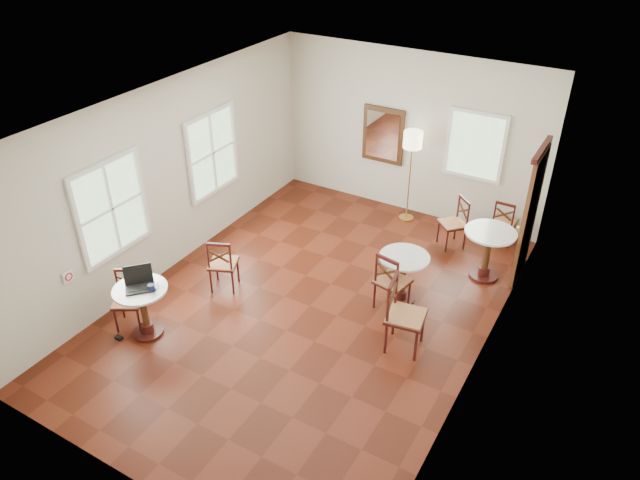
# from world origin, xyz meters

# --- Properties ---
(ground) EXTENTS (7.00, 7.00, 0.00)m
(ground) POSITION_xyz_m (0.00, 0.00, 0.00)
(ground) COLOR #521B0E
(ground) RESTS_ON ground
(room_shell) EXTENTS (5.02, 7.02, 3.01)m
(room_shell) POSITION_xyz_m (-0.06, 0.27, 1.89)
(room_shell) COLOR beige
(room_shell) RESTS_ON ground
(cafe_table_near) EXTENTS (0.73, 0.73, 0.78)m
(cafe_table_near) POSITION_xyz_m (-1.65, -1.66, 0.48)
(cafe_table_near) COLOR #3F130F
(cafe_table_near) RESTS_ON ground
(cafe_table_mid) EXTENTS (0.74, 0.74, 0.78)m
(cafe_table_mid) POSITION_xyz_m (1.11, 0.83, 0.48)
(cafe_table_mid) COLOR #3F130F
(cafe_table_mid) RESTS_ON ground
(cafe_table_back) EXTENTS (0.79, 0.79, 0.84)m
(cafe_table_back) POSITION_xyz_m (2.00, 2.05, 0.52)
(cafe_table_back) COLOR #3F130F
(cafe_table_back) RESTS_ON ground
(chair_near_a) EXTENTS (0.55, 0.55, 0.90)m
(chair_near_a) POSITION_xyz_m (-1.38, -0.26, 0.45)
(chair_near_a) COLOR #3F130F
(chair_near_a) RESTS_ON ground
(chair_near_b) EXTENTS (0.54, 0.54, 0.86)m
(chair_near_b) POSITION_xyz_m (-1.99, -1.62, 0.43)
(chair_near_b) COLOR #3F130F
(chair_near_b) RESTS_ON ground
(chair_mid_a) EXTENTS (0.52, 0.52, 0.96)m
(chair_mid_a) POSITION_xyz_m (1.05, 0.57, 0.48)
(chair_mid_a) COLOR #3F130F
(chair_mid_a) RESTS_ON ground
(chair_mid_b) EXTENTS (0.57, 0.57, 1.08)m
(chair_mid_b) POSITION_xyz_m (1.53, -0.12, 0.54)
(chair_mid_b) COLOR #3F130F
(chair_mid_b) RESTS_ON ground
(chair_back_a) EXTENTS (0.39, 0.39, 0.83)m
(chair_back_a) POSITION_xyz_m (1.96, 3.22, 0.41)
(chair_back_a) COLOR #3F130F
(chair_back_a) RESTS_ON ground
(chair_back_b) EXTENTS (0.58, 0.58, 0.88)m
(chair_back_b) POSITION_xyz_m (1.24, 2.69, 0.44)
(chair_back_b) COLOR #3F130F
(chair_back_b) RESTS_ON ground
(floor_lamp) EXTENTS (0.33, 0.33, 1.72)m
(floor_lamp) POSITION_xyz_m (0.20, 3.15, 1.45)
(floor_lamp) COLOR #BF8C3F
(floor_lamp) RESTS_ON ground
(laptop) EXTENTS (0.49, 0.49, 0.27)m
(laptop) POSITION_xyz_m (-1.69, -1.62, 0.84)
(laptop) COLOR black
(laptop) RESTS_ON cafe_table_near
(mouse) EXTENTS (0.09, 0.06, 0.03)m
(mouse) POSITION_xyz_m (-1.66, -1.69, 0.79)
(mouse) COLOR black
(mouse) RESTS_ON cafe_table_near
(navy_mug) EXTENTS (0.13, 0.09, 0.10)m
(navy_mug) POSITION_xyz_m (-1.47, -1.62, 0.83)
(navy_mug) COLOR black
(navy_mug) RESTS_ON cafe_table_near
(water_glass) EXTENTS (0.06, 0.06, 0.10)m
(water_glass) POSITION_xyz_m (-1.44, -1.56, 0.83)
(water_glass) COLOR white
(water_glass) RESTS_ON cafe_table_near
(power_adapter) EXTENTS (0.11, 0.06, 0.04)m
(power_adapter) POSITION_xyz_m (-1.92, -1.96, 0.02)
(power_adapter) COLOR black
(power_adapter) RESTS_ON ground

